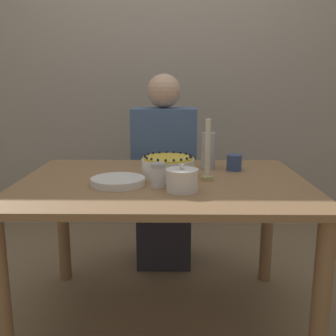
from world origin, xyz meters
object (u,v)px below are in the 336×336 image
at_px(sugar_shaker, 158,175).
at_px(cake, 168,167).
at_px(candle, 208,156).
at_px(sugar_bowl, 182,180).
at_px(bottle, 208,150).
at_px(person_man_blue_shirt, 164,183).

bearing_deg(sugar_shaker, cake, 77.77).
bearing_deg(candle, sugar_bowl, -122.20).
relative_size(sugar_shaker, candle, 0.38).
distance_m(cake, candle, 0.20).
bearing_deg(sugar_bowl, bottle, 71.85).
xyz_separation_m(candle, bottle, (0.03, 0.25, -0.01)).
distance_m(sugar_bowl, sugar_shaker, 0.12).
distance_m(cake, sugar_bowl, 0.25).
bearing_deg(bottle, person_man_blue_shirt, 119.08).
relative_size(cake, person_man_blue_shirt, 0.20).
distance_m(cake, bottle, 0.29).
height_order(sugar_bowl, person_man_blue_shirt, person_man_blue_shirt).
bearing_deg(cake, bottle, 43.74).
xyz_separation_m(sugar_bowl, sugar_shaker, (-0.10, 0.06, 0.01)).
relative_size(bottle, person_man_blue_shirt, 0.22).
relative_size(candle, person_man_blue_shirt, 0.23).
distance_m(candle, bottle, 0.26).
relative_size(cake, sugar_shaker, 2.35).
distance_m(sugar_shaker, bottle, 0.46).
bearing_deg(sugar_shaker, person_man_blue_shirt, 89.45).
xyz_separation_m(bottle, person_man_blue_shirt, (-0.24, 0.43, -0.29)).
bearing_deg(candle, sugar_shaker, -149.31).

